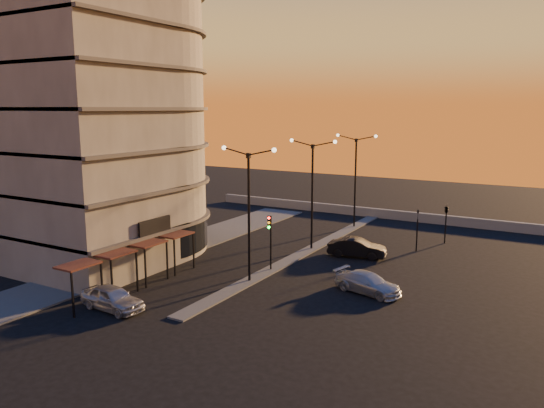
{
  "coord_description": "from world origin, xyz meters",
  "views": [
    {
      "loc": [
        19.27,
        -30.14,
        12.05
      ],
      "look_at": [
        -1.77,
        6.25,
        4.43
      ],
      "focal_mm": 35.0,
      "sensor_mm": 36.0,
      "label": 1
    }
  ],
  "objects_px": {
    "car_sedan": "(357,248)",
    "car_wagon": "(368,283)",
    "traffic_light_main": "(270,234)",
    "streetlamp_mid": "(312,186)",
    "car_hatchback": "(112,298)"
  },
  "relations": [
    {
      "from": "traffic_light_main",
      "to": "car_hatchback",
      "type": "xyz_separation_m",
      "value": [
        -4.37,
        -11.44,
        -2.15
      ]
    },
    {
      "from": "car_sedan",
      "to": "car_wagon",
      "type": "xyz_separation_m",
      "value": [
        3.76,
        -7.77,
        -0.1
      ]
    },
    {
      "from": "car_sedan",
      "to": "car_wagon",
      "type": "bearing_deg",
      "value": -164.62
    },
    {
      "from": "traffic_light_main",
      "to": "car_wagon",
      "type": "relative_size",
      "value": 0.92
    },
    {
      "from": "car_sedan",
      "to": "car_wagon",
      "type": "height_order",
      "value": "car_sedan"
    },
    {
      "from": "traffic_light_main",
      "to": "car_wagon",
      "type": "bearing_deg",
      "value": -6.12
    },
    {
      "from": "car_hatchback",
      "to": "car_sedan",
      "type": "bearing_deg",
      "value": -21.57
    },
    {
      "from": "car_wagon",
      "to": "car_hatchback",
      "type": "bearing_deg",
      "value": 144.14
    },
    {
      "from": "streetlamp_mid",
      "to": "car_sedan",
      "type": "xyz_separation_m",
      "value": [
        4.24,
        -0.21,
        -4.82
      ]
    },
    {
      "from": "car_sedan",
      "to": "car_wagon",
      "type": "relative_size",
      "value": 1.01
    },
    {
      "from": "traffic_light_main",
      "to": "car_sedan",
      "type": "xyz_separation_m",
      "value": [
        4.24,
        6.92,
        -2.11
      ]
    },
    {
      "from": "car_wagon",
      "to": "traffic_light_main",
      "type": "bearing_deg",
      "value": 97.46
    },
    {
      "from": "streetlamp_mid",
      "to": "car_hatchback",
      "type": "relative_size",
      "value": 2.18
    },
    {
      "from": "traffic_light_main",
      "to": "car_hatchback",
      "type": "relative_size",
      "value": 0.98
    },
    {
      "from": "car_hatchback",
      "to": "car_sedan",
      "type": "relative_size",
      "value": 0.93
    }
  ]
}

